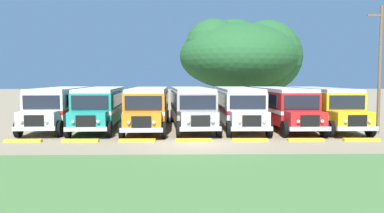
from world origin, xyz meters
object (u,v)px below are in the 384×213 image
parked_bus_slot_2 (149,106)px  parked_bus_slot_5 (281,105)px  utility_pole (380,66)px  parked_bus_slot_6 (321,105)px  parked_bus_slot_1 (101,105)px  parked_bus_slot_4 (237,105)px  broad_shade_tree (241,55)px  parked_bus_slot_0 (60,105)px  parked_bus_slot_3 (191,105)px

parked_bus_slot_2 → parked_bus_slot_5: size_ratio=1.00×
utility_pole → parked_bus_slot_6: bearing=123.9°
parked_bus_slot_1 → parked_bus_slot_6: (15.79, -0.07, 0.00)m
parked_bus_slot_4 → broad_shade_tree: bearing=170.0°
parked_bus_slot_5 → utility_pole: bearing=54.0°
parked_bus_slot_6 → broad_shade_tree: 14.28m
parked_bus_slot_2 → utility_pole: size_ratio=1.36×
parked_bus_slot_6 → broad_shade_tree: broad_shade_tree is taller
parked_bus_slot_6 → utility_pole: 5.05m
parked_bus_slot_0 → parked_bus_slot_2: (6.41, -0.74, 0.00)m
parked_bus_slot_6 → parked_bus_slot_4: bearing=-91.3°
parked_bus_slot_3 → parked_bus_slot_6: 9.35m
parked_bus_slot_0 → parked_bus_slot_1: same height
parked_bus_slot_3 → broad_shade_tree: broad_shade_tree is taller
broad_shade_tree → parked_bus_slot_3: bearing=-113.0°
parked_bus_slot_2 → parked_bus_slot_5: (9.44, 0.35, 0.00)m
parked_bus_slot_5 → parked_bus_slot_3: bearing=-93.3°
parked_bus_slot_0 → broad_shade_tree: bearing=127.3°
parked_bus_slot_3 → parked_bus_slot_5: 6.44m
parked_bus_slot_5 → parked_bus_slot_4: bearing=-94.4°
parked_bus_slot_3 → utility_pole: bearing=68.7°
parked_bus_slot_0 → parked_bus_slot_2: bearing=80.3°
utility_pole → parked_bus_slot_5: bearing=146.5°
parked_bus_slot_1 → parked_bus_slot_6: size_ratio=1.01×
parked_bus_slot_2 → parked_bus_slot_4: same height
parked_bus_slot_2 → utility_pole: 15.31m
parked_bus_slot_2 → parked_bus_slot_3: 3.03m
parked_bus_slot_2 → parked_bus_slot_5: 9.44m
parked_bus_slot_4 → parked_bus_slot_1: bearing=-90.6°
parked_bus_slot_5 → utility_pole: utility_pole is taller
parked_bus_slot_4 → parked_bus_slot_5: same height
parked_bus_slot_3 → parked_bus_slot_2: bearing=-86.0°
parked_bus_slot_1 → parked_bus_slot_3: (6.44, -0.04, 0.00)m
parked_bus_slot_4 → parked_bus_slot_6: (6.02, -0.05, 0.00)m
parked_bus_slot_2 → broad_shade_tree: (8.51, 13.45, 4.40)m
parked_bus_slot_4 → parked_bus_slot_3: bearing=-90.2°
parked_bus_slot_3 → parked_bus_slot_4: same height
parked_bus_slot_3 → parked_bus_slot_4: 3.32m
broad_shade_tree → parked_bus_slot_2: bearing=-122.3°
parked_bus_slot_3 → parked_bus_slot_6: size_ratio=1.01×
parked_bus_slot_5 → broad_shade_tree: size_ratio=0.84×
parked_bus_slot_1 → parked_bus_slot_4: (9.76, -0.02, 0.00)m
parked_bus_slot_3 → parked_bus_slot_0: bearing=-96.2°
parked_bus_slot_1 → parked_bus_slot_6: same height
parked_bus_slot_1 → parked_bus_slot_2: 3.47m
parked_bus_slot_5 → utility_pole: 6.89m
parked_bus_slot_2 → parked_bus_slot_4: 6.34m
parked_bus_slot_0 → utility_pole: (21.15, -3.89, 2.67)m
parked_bus_slot_1 → parked_bus_slot_4: bearing=86.4°
parked_bus_slot_2 → parked_bus_slot_4: (6.32, 0.45, 0.00)m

